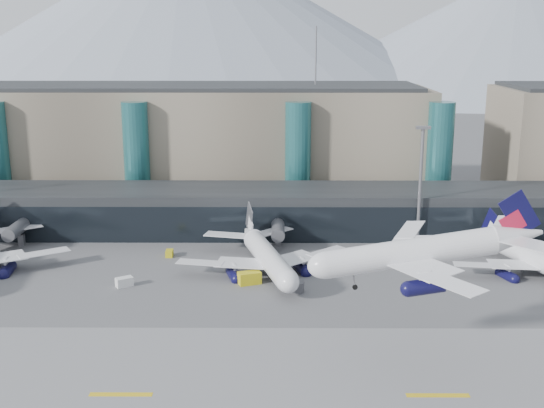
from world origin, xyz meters
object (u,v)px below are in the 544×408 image
at_px(jet_parked_mid, 264,247).
at_px(veh_c, 294,287).
at_px(veh_a, 124,282).
at_px(veh_h, 249,278).
at_px(veh_g, 424,255).
at_px(lightmast_mid, 420,179).
at_px(veh_d, 470,247).
at_px(hero_jet, 435,243).
at_px(jet_parked_right, 525,250).
at_px(veh_b, 169,253).

xyz_separation_m(jet_parked_mid, veh_c, (5.46, -12.15, -3.41)).
height_order(jet_parked_mid, veh_a, jet_parked_mid).
height_order(veh_a, veh_c, veh_c).
bearing_deg(jet_parked_mid, veh_h, 147.48).
bearing_deg(veh_g, veh_h, -83.24).
bearing_deg(veh_c, jet_parked_mid, 122.87).
relative_size(lightmast_mid, veh_d, 9.11).
xyz_separation_m(veh_a, veh_g, (57.32, 16.25, -0.22)).
bearing_deg(veh_c, hero_jet, -49.61).
distance_m(veh_a, veh_c, 30.56).
bearing_deg(veh_h, jet_parked_mid, 52.36).
bearing_deg(jet_parked_mid, hero_jet, -165.79).
height_order(veh_c, veh_d, veh_c).
distance_m(lightmast_mid, veh_h, 44.55).
bearing_deg(jet_parked_mid, veh_d, -90.49).
height_order(lightmast_mid, jet_parked_right, lightmast_mid).
height_order(lightmast_mid, veh_g, lightmast_mid).
bearing_deg(veh_c, jet_parked_right, 23.74).
bearing_deg(veh_c, veh_a, -176.06).
xyz_separation_m(veh_a, veh_h, (22.46, 1.40, 0.28)).
xyz_separation_m(hero_jet, veh_h, (-25.37, 32.05, -16.74)).
distance_m(hero_jet, jet_parked_right, 50.45).
bearing_deg(jet_parked_mid, jet_parked_right, -105.50).
relative_size(jet_parked_right, veh_g, 15.64).
distance_m(jet_parked_mid, veh_h, 9.20).
bearing_deg(veh_h, veh_g, 2.62).
bearing_deg(veh_h, lightmast_mid, 13.61).
bearing_deg(veh_d, veh_h, 163.71).
xyz_separation_m(hero_jet, veh_g, (9.48, 46.90, -17.25)).
distance_m(lightmast_mid, veh_a, 64.40).
xyz_separation_m(lightmast_mid, jet_parked_right, (17.39, -15.74, -10.43)).
relative_size(lightmast_mid, veh_g, 12.20).
relative_size(veh_a, veh_c, 0.86).
bearing_deg(veh_d, jet_parked_mid, 155.24).
distance_m(jet_parked_mid, veh_b, 21.10).
distance_m(jet_parked_right, veh_b, 70.01).
height_order(lightmast_mid, veh_a, lightmast_mid).
height_order(lightmast_mid, veh_d, lightmast_mid).
xyz_separation_m(veh_d, veh_g, (-10.61, -4.75, -0.19)).
bearing_deg(lightmast_mid, veh_g, -92.32).
bearing_deg(lightmast_mid, jet_parked_right, -42.14).
relative_size(lightmast_mid, jet_parked_mid, 0.71).
xyz_separation_m(veh_d, veh_h, (-45.47, -19.60, 0.32)).
relative_size(lightmast_mid, jet_parked_right, 0.78).
bearing_deg(jet_parked_mid, veh_g, -93.74).
bearing_deg(veh_c, veh_b, 150.79).
bearing_deg(jet_parked_right, veh_h, 80.20).
bearing_deg(veh_h, veh_b, 117.13).
height_order(hero_jet, jet_parked_right, hero_jet).
bearing_deg(lightmast_mid, jet_parked_mid, -154.49).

